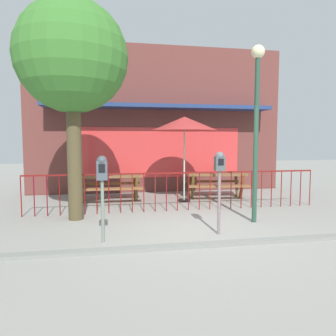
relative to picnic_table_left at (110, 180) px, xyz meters
The scene contains 11 objects.
ground 3.81m from the picnic_table_left, 63.83° to the right, with size 40.00×40.00×0.00m, color gray.
pub_storefront 3.00m from the picnic_table_left, 45.22° to the left, with size 8.72×1.32×4.95m.
patio_fence_front 2.30m from the picnic_table_left, 43.79° to the right, with size 7.35×0.04×0.97m.
picnic_table_left is the anchor object (origin of this frame).
picnic_table_right 3.18m from the picnic_table_left, ahead, with size 1.95×1.57×0.79m.
patio_umbrella 2.68m from the picnic_table_left, 11.15° to the right, with size 1.88×1.88×2.43m.
parking_meter_near 3.82m from the picnic_table_left, 91.90° to the right, with size 0.18×0.17×1.50m.
parking_meter_far 4.23m from the picnic_table_left, 61.61° to the right, with size 0.18×0.17×1.55m.
street_tree 3.61m from the picnic_table_left, 110.32° to the right, with size 2.39×2.39×4.73m.
street_lamp 4.63m from the picnic_table_left, 44.27° to the right, with size 0.28×0.28×3.72m.
curb_edge 4.65m from the picnic_table_left, 68.90° to the right, with size 12.21×0.20×0.11m, color gray.
Camera 1 is at (-1.64, -5.82, 1.74)m, focal length 33.71 mm.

